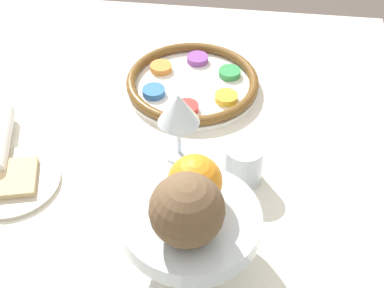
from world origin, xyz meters
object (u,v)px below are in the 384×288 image
Objects in this scene: wine_glass at (178,112)px; bread_plate at (11,181)px; seder_plate at (192,83)px; coconut at (187,210)px; fruit_stand at (191,225)px; orange_fruit at (195,182)px; cup_near at (243,163)px.

bread_plate is (0.11, -0.28, -0.10)m from wine_glass.
coconut is at bearing 6.54° from seder_plate.
fruit_stand is at bearing 178.03° from coconut.
seder_plate is 3.60× the size of orange_fruit.
fruit_stand is 0.20m from cup_near.
wine_glass is 0.81× the size of bread_plate.
bread_plate is (-0.15, -0.34, -0.15)m from coconut.
wine_glass is 0.32m from bread_plate.
cup_near is (0.05, 0.12, -0.07)m from wine_glass.
seder_plate reaches higher than bread_plate.
orange_fruit is 0.77× the size of coconut.
seder_plate is 0.44m from fruit_stand.
coconut is at bearing 11.16° from wine_glass.
orange_fruit is 1.05× the size of cup_near.
wine_glass is 1.84× the size of cup_near.
wine_glass is 0.15m from cup_near.
coconut reaches higher than bread_plate.
bread_plate is at bearing -80.68° from cup_near.
fruit_stand is 0.36m from bread_plate.
coconut is (0.26, 0.05, 0.05)m from wine_glass.
fruit_stand reaches higher than cup_near.
coconut is 0.26m from cup_near.
wine_glass is at bearing -111.25° from cup_near.
orange_fruit is at bearing 7.91° from seder_plate.
seder_plate is 0.42m from bread_plate.
fruit_stand is (0.23, 0.05, -0.02)m from wine_glass.
seder_plate is 2.05× the size of wine_glass.
cup_near is at bearing 159.57° from fruit_stand.
wine_glass is 1.36× the size of coconut.
orange_fruit is 0.20m from cup_near.
fruit_stand reaches higher than seder_plate.
cup_near reaches higher than bread_plate.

